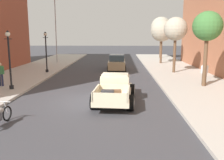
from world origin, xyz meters
name	(u,v)px	position (x,y,z in m)	size (l,w,h in m)	color
ground_plane	(91,101)	(0.00, 0.00, 0.00)	(140.00, 140.00, 0.00)	#3D3D42
sidewalk_right	(220,101)	(7.25, 0.00, 0.07)	(5.50, 64.00, 0.15)	#B7B2A8
hotrod_truck_cream	(115,88)	(1.35, -0.06, 0.75)	(2.40, 5.02, 1.58)	beige
car_background_tan	(117,63)	(1.27, 12.51, 0.77)	(1.88, 4.30, 1.65)	tan
pedestrian_sidewalk_left	(1,73)	(-6.71, 3.21, 1.09)	(0.53, 0.22, 1.65)	#232847
pedestrian_sidewalk_right	(205,72)	(7.67, 4.14, 1.09)	(0.53, 0.22, 1.65)	brown
street_lamp_near	(9,55)	(-5.59, 2.32, 2.39)	(0.50, 0.32, 3.85)	black
street_lamp_far	(46,49)	(-5.41, 9.82, 2.39)	(0.50, 0.32, 3.85)	black
flagpole	(57,18)	(-6.32, 18.18, 5.77)	(1.74, 0.16, 9.16)	#B2B2B7
street_tree_nearest	(207,27)	(7.53, 3.76, 4.22)	(2.01, 2.01, 5.14)	brown
street_tree_second	(176,29)	(6.77, 10.10, 4.18)	(2.18, 2.18, 5.17)	brown
street_tree_third	(162,31)	(6.76, 17.91, 4.18)	(2.71, 2.71, 5.41)	brown
street_tree_farthest	(161,27)	(7.87, 25.45, 4.82)	(3.10, 3.10, 6.24)	brown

